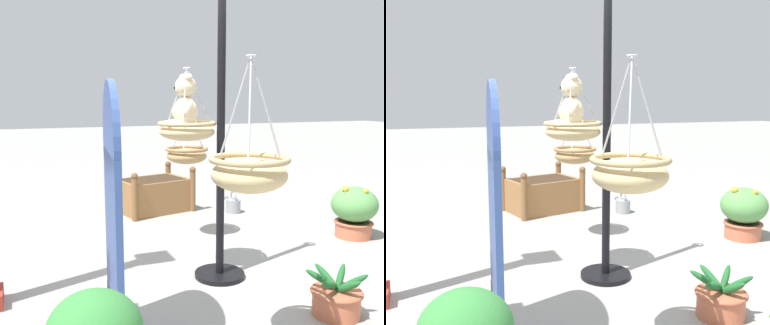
% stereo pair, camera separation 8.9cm
% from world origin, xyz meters
% --- Properties ---
extents(ground_plane, '(40.00, 40.00, 0.00)m').
position_xyz_m(ground_plane, '(0.00, 0.00, 0.00)').
color(ground_plane, gray).
extents(display_pole_central, '(0.44, 0.44, 2.57)m').
position_xyz_m(display_pole_central, '(-0.13, -0.18, 0.81)').
color(display_pole_central, black).
rests_on(display_pole_central, ground).
extents(hanging_basket_with_teddy, '(0.50, 0.50, 0.62)m').
position_xyz_m(hanging_basket_with_teddy, '(0.02, 0.07, 1.30)').
color(hanging_basket_with_teddy, tan).
extents(teddy_bear, '(0.32, 0.29, 0.47)m').
position_xyz_m(teddy_bear, '(0.02, 0.10, 1.50)').
color(teddy_bear, beige).
extents(hanging_basket_left_high, '(0.47, 0.47, 0.78)m').
position_xyz_m(hanging_basket_left_high, '(-1.30, 0.18, 1.14)').
color(hanging_basket_left_high, tan).
extents(hanging_basket_right_low, '(0.47, 0.47, 0.53)m').
position_xyz_m(hanging_basket_right_low, '(1.01, -0.30, 0.94)').
color(hanging_basket_right_low, '#A37F51').
extents(wooden_planter_box, '(0.92, 1.11, 0.62)m').
position_xyz_m(wooden_planter_box, '(2.31, -0.28, 0.25)').
color(wooden_planter_box, olive).
rests_on(wooden_planter_box, ground).
extents(potted_plant_tall_leafy, '(0.45, 0.43, 0.35)m').
position_xyz_m(potted_plant_tall_leafy, '(-1.08, -0.67, 0.13)').
color(potted_plant_tall_leafy, '#BC6042').
rests_on(potted_plant_tall_leafy, ground).
extents(potted_plant_bushy_green, '(0.51, 0.51, 0.60)m').
position_xyz_m(potted_plant_bushy_green, '(0.35, -2.06, 0.31)').
color(potted_plant_bushy_green, '#BC6042').
rests_on(potted_plant_bushy_green, ground).
extents(display_sign_board, '(0.76, 0.12, 1.68)m').
position_xyz_m(display_sign_board, '(-0.92, 0.91, 0.98)').
color(display_sign_board, '#334C8C').
rests_on(display_sign_board, ground).
extents(watering_can, '(0.35, 0.20, 0.30)m').
position_xyz_m(watering_can, '(1.82, -1.28, 0.10)').
color(watering_can, gray).
rests_on(watering_can, ground).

